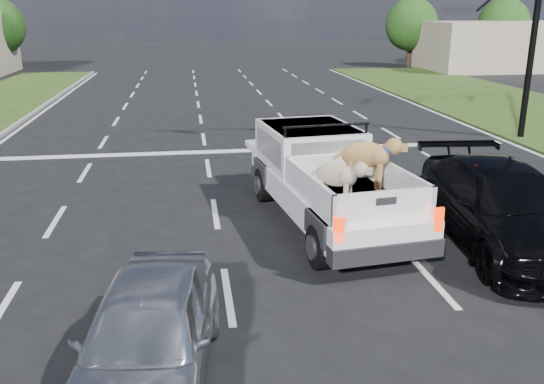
{
  "coord_description": "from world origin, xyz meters",
  "views": [
    {
      "loc": [
        -2.26,
        -8.4,
        4.43
      ],
      "look_at": [
        -0.73,
        2.0,
        1.09
      ],
      "focal_mm": 38.0,
      "sensor_mm": 36.0,
      "label": 1
    }
  ],
  "objects": [
    {
      "name": "ground",
      "position": [
        0.0,
        0.0,
        0.0
      ],
      "size": [
        160.0,
        160.0,
        0.0
      ],
      "primitive_type": "plane",
      "color": "black",
      "rests_on": "ground"
    },
    {
      "name": "road_markings",
      "position": [
        0.0,
        6.56,
        0.01
      ],
      "size": [
        17.75,
        60.0,
        0.01
      ],
      "color": "silver",
      "rests_on": "ground"
    },
    {
      "name": "traffic_signal",
      "position": [
        7.2,
        10.5,
        4.73
      ],
      "size": [
        9.11,
        0.31,
        7.0
      ],
      "color": "black",
      "rests_on": "ground"
    },
    {
      "name": "building_right",
      "position": [
        22.0,
        34.0,
        1.8
      ],
      "size": [
        12.0,
        7.0,
        3.6
      ],
      "primitive_type": "cube",
      "color": "tan",
      "rests_on": "ground"
    },
    {
      "name": "tree_far_d",
      "position": [
        16.0,
        38.0,
        3.29
      ],
      "size": [
        4.2,
        4.2,
        5.4
      ],
      "color": "#332114",
      "rests_on": "ground"
    },
    {
      "name": "tree_far_e",
      "position": [
        24.0,
        38.0,
        3.29
      ],
      "size": [
        4.2,
        4.2,
        5.4
      ],
      "color": "#332114",
      "rests_on": "ground"
    },
    {
      "name": "pickup_truck",
      "position": [
        0.62,
        3.19,
        1.01
      ],
      "size": [
        2.73,
        5.93,
        2.14
      ],
      "rotation": [
        0.0,
        0.0,
        0.12
      ],
      "color": "black",
      "rests_on": "ground"
    },
    {
      "name": "silver_sedan",
      "position": [
        -2.86,
        -2.15,
        0.67
      ],
      "size": [
        2.02,
        4.08,
        1.34
      ],
      "primitive_type": "imported",
      "rotation": [
        0.0,
        0.0,
        -0.12
      ],
      "color": "silver",
      "rests_on": "ground"
    },
    {
      "name": "black_coupe",
      "position": [
        3.71,
        1.4,
        0.78
      ],
      "size": [
        2.64,
        5.55,
        1.56
      ],
      "primitive_type": "imported",
      "rotation": [
        0.0,
        0.0,
        -0.09
      ],
      "color": "black",
      "rests_on": "ground"
    }
  ]
}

